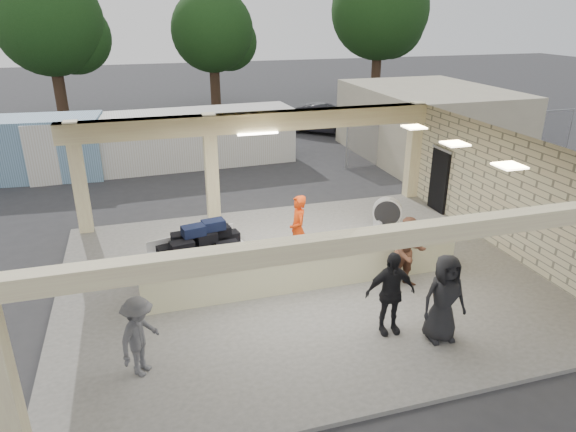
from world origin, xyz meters
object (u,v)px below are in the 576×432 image
object	(u,v)px
drum_fan	(387,212)
car_white_a	(383,128)
baggage_counter	(307,268)
passenger_a	(409,253)
baggage_handler	(298,230)
car_white_b	(412,120)
container_white	(167,140)
passenger_b	(390,293)
car_dark	(324,119)
luggage_cart	(201,248)
passenger_c	(140,336)
passenger_d	(444,298)

from	to	relation	value
drum_fan	car_white_a	bearing A→B (deg)	91.46
baggage_counter	car_white_a	bearing A→B (deg)	57.21
baggage_counter	drum_fan	xyz separation A→B (m)	(3.58, 2.77, 0.05)
passenger_a	baggage_handler	bearing A→B (deg)	135.77
baggage_counter	car_white_b	distance (m)	18.73
passenger_a	container_white	distance (m)	13.64
baggage_handler	passenger_a	bearing A→B (deg)	52.32
passenger_b	car_dark	xyz separation A→B (m)	(5.46, 18.73, -0.25)
passenger_b	car_white_a	distance (m)	18.08
baggage_counter	baggage_handler	xyz separation A→B (m)	(0.17, 1.29, 0.48)
drum_fan	passenger_a	distance (m)	3.72
luggage_cart	drum_fan	bearing A→B (deg)	-1.12
baggage_counter	passenger_c	size ratio (longest dim) A/B	5.07
passenger_d	car_dark	xyz separation A→B (m)	(4.53, 19.28, -0.27)
passenger_d	car_dark	size ratio (longest dim) A/B	0.41
luggage_cart	passenger_c	distance (m)	3.92
baggage_counter	passenger_d	world-z (taller)	passenger_d
car_dark	container_white	size ratio (longest dim) A/B	0.42
passenger_a	drum_fan	bearing A→B (deg)	69.24
car_white_b	container_white	bearing A→B (deg)	104.39
drum_fan	container_white	size ratio (longest dim) A/B	0.09
passenger_a	passenger_d	size ratio (longest dim) A/B	0.96
passenger_b	passenger_c	size ratio (longest dim) A/B	1.15
passenger_b	car_white_a	size ratio (longest dim) A/B	0.40
baggage_handler	passenger_a	world-z (taller)	baggage_handler
baggage_counter	passenger_c	xyz separation A→B (m)	(-4.03, -2.23, 0.32)
passenger_d	car_dark	world-z (taller)	passenger_d
passenger_a	container_white	size ratio (longest dim) A/B	0.17
luggage_cart	car_dark	world-z (taller)	car_dark
luggage_cart	car_white_a	xyz separation A→B (m)	(11.39, 12.57, -0.21)
car_white_a	container_white	size ratio (longest dim) A/B	0.41
passenger_b	passenger_d	xyz separation A→B (m)	(0.93, -0.55, 0.03)
baggage_handler	car_dark	world-z (taller)	baggage_handler
car_dark	container_white	world-z (taller)	container_white
luggage_cart	passenger_d	xyz separation A→B (m)	(4.41, -4.23, 0.19)
passenger_c	baggage_handler	bearing A→B (deg)	-14.19
luggage_cart	passenger_d	size ratio (longest dim) A/B	1.42
passenger_c	passenger_a	bearing A→B (deg)	-40.92
passenger_c	container_white	distance (m)	14.37
drum_fan	car_dark	bearing A→B (deg)	105.11
passenger_c	passenger_d	distance (m)	6.05
baggage_counter	passenger_d	bearing A→B (deg)	-55.53
passenger_a	passenger_b	size ratio (longest dim) A/B	0.99
baggage_counter	car_white_b	world-z (taller)	car_white_b
passenger_a	car_white_a	world-z (taller)	passenger_a
luggage_cart	passenger_d	world-z (taller)	passenger_d
baggage_counter	container_white	bearing A→B (deg)	101.41
car_white_a	passenger_b	bearing A→B (deg)	132.47
passenger_c	drum_fan	bearing A→B (deg)	-20.86
baggage_counter	passenger_c	world-z (taller)	passenger_c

